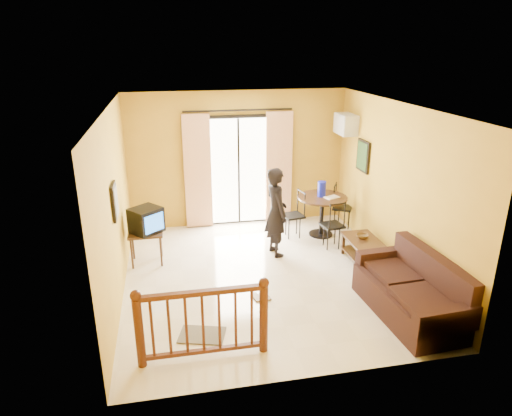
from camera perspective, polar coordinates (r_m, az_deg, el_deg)
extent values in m
plane|color=beige|center=(7.71, 0.87, -8.53)|extent=(5.00, 5.00, 0.00)
plane|color=white|center=(6.83, 1.00, 12.56)|extent=(5.00, 5.00, 0.00)
plane|color=#B78C23|center=(9.51, -2.26, 6.10)|extent=(4.50, 0.00, 4.50)
plane|color=#B78C23|center=(4.93, 7.11, -7.81)|extent=(4.50, 0.00, 4.50)
plane|color=#B78C23|center=(7.05, -17.25, 0.16)|extent=(0.00, 5.00, 5.00)
plane|color=#B78C23|center=(7.92, 17.08, 2.32)|extent=(0.00, 5.00, 5.00)
cube|color=black|center=(9.56, -2.22, 4.63)|extent=(1.34, 0.03, 2.34)
cube|color=white|center=(9.53, -2.19, 4.57)|extent=(1.20, 0.04, 2.20)
cube|color=black|center=(9.51, -2.17, 4.54)|extent=(0.04, 0.02, 2.20)
cube|color=#F3E7B8|center=(9.38, -7.29, 4.48)|extent=(0.55, 0.08, 2.35)
cube|color=#F3E7B8|center=(9.63, 2.87, 5.04)|extent=(0.55, 0.08, 2.35)
cylinder|color=black|center=(9.22, -2.24, 12.12)|extent=(2.20, 0.04, 0.04)
cube|color=black|center=(8.16, -13.66, -3.03)|extent=(0.59, 0.49, 0.04)
cylinder|color=black|center=(8.12, -15.27, -5.53)|extent=(0.04, 0.04, 0.57)
cylinder|color=black|center=(8.09, -11.80, -5.31)|extent=(0.04, 0.04, 0.57)
cylinder|color=black|center=(8.47, -15.12, -4.40)|extent=(0.04, 0.04, 0.57)
cylinder|color=black|center=(8.45, -11.80, -4.19)|extent=(0.04, 0.04, 0.57)
cube|color=black|center=(8.07, -13.58, -1.47)|extent=(0.65, 0.64, 0.43)
cube|color=blue|center=(7.91, -12.60, -1.85)|extent=(0.31, 0.26, 0.31)
cube|color=black|center=(6.81, -17.27, 0.80)|extent=(0.04, 0.42, 0.52)
cube|color=#58544C|center=(6.81, -17.06, 0.82)|extent=(0.01, 0.34, 0.44)
cylinder|color=black|center=(9.10, 8.31, 1.29)|extent=(0.98, 0.98, 0.04)
cylinder|color=black|center=(9.24, 8.19, -1.05)|extent=(0.08, 0.08, 0.80)
cylinder|color=black|center=(9.38, 8.08, -3.23)|extent=(0.48, 0.48, 0.03)
cylinder|color=#131BB9|center=(9.07, 8.22, 2.37)|extent=(0.16, 0.16, 0.31)
cube|color=beige|center=(9.06, 9.45, 1.33)|extent=(0.33, 0.27, 0.02)
cube|color=silver|center=(9.40, 11.19, 10.24)|extent=(0.30, 0.60, 0.40)
cube|color=gray|center=(9.34, 10.32, 10.24)|extent=(0.02, 0.56, 0.36)
cube|color=black|center=(8.96, 13.24, 6.35)|extent=(0.04, 0.50, 0.60)
cube|color=black|center=(8.95, 13.09, 6.35)|extent=(0.01, 0.42, 0.52)
cube|color=black|center=(8.20, 13.44, -4.12)|extent=(0.54, 0.97, 0.04)
cube|color=black|center=(8.32, 13.29, -5.88)|extent=(0.50, 0.93, 0.03)
cube|color=black|center=(7.85, 13.16, -6.87)|extent=(0.05, 0.05, 0.41)
cube|color=black|center=(8.03, 15.98, -6.52)|extent=(0.05, 0.05, 0.41)
cube|color=black|center=(8.56, 10.85, -4.36)|extent=(0.05, 0.05, 0.41)
cube|color=black|center=(8.73, 13.48, -4.09)|extent=(0.05, 0.05, 0.41)
imported|color=brown|center=(8.28, 13.14, -3.46)|extent=(0.27, 0.27, 0.07)
cube|color=black|center=(6.97, 18.53, -10.95)|extent=(0.99, 1.81, 0.44)
cube|color=black|center=(6.95, 21.28, -7.77)|extent=(0.31, 1.77, 0.61)
cube|color=black|center=(6.24, 22.65, -12.83)|extent=(0.89, 0.23, 0.33)
cube|color=black|center=(7.52, 15.59, -6.17)|extent=(0.89, 0.23, 0.33)
cube|color=black|center=(6.54, 19.99, -10.75)|extent=(0.65, 0.75, 0.11)
cube|color=black|center=(7.12, 16.87, -7.76)|extent=(0.65, 0.75, 0.11)
imported|color=black|center=(8.19, 2.52, -0.50)|extent=(0.49, 0.65, 1.64)
cylinder|color=#471E0F|center=(5.74, -14.38, -14.93)|extent=(0.11, 0.11, 0.92)
cylinder|color=#471E0F|center=(5.81, 0.96, -13.71)|extent=(0.11, 0.11, 0.92)
sphere|color=#471E0F|center=(5.47, -14.84, -10.53)|extent=(0.13, 0.13, 0.13)
sphere|color=#471E0F|center=(5.55, 0.99, -9.33)|extent=(0.13, 0.13, 0.13)
cube|color=#471E0F|center=(5.48, -6.83, -10.47)|extent=(1.55, 0.08, 0.06)
cube|color=#471E0F|center=(5.94, -6.49, -17.31)|extent=(1.55, 0.06, 0.05)
cube|color=#5B5549|center=(6.36, -6.76, -15.48)|extent=(0.69, 0.55, 0.02)
cube|color=brown|center=(7.11, 0.03, -11.09)|extent=(0.15, 0.27, 0.03)
cube|color=brown|center=(7.13, 1.16, -10.97)|extent=(0.15, 0.27, 0.03)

